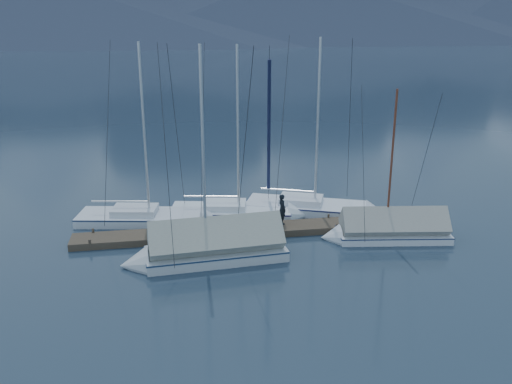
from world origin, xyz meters
TOP-DOWN VIEW (x-y plane):
  - ground at (0.00, 0.00)m, footprint 1000.00×1000.00m
  - dock at (0.00, 2.00)m, footprint 18.00×1.50m
  - mooring_posts at (-0.50, 2.00)m, footprint 15.12×1.52m
  - sailboat_open_left at (-4.77, 4.47)m, footprint 7.99×3.72m
  - sailboat_open_mid at (0.01, 4.52)m, footprint 7.87×3.71m
  - sailboat_open_right at (4.29, 4.38)m, footprint 8.12×5.01m
  - sailboat_covered_near at (6.05, 0.25)m, footprint 6.47×2.92m
  - sailboat_covered_far at (-2.88, -0.72)m, footprint 7.50×3.13m
  - person at (1.40, 2.28)m, footprint 0.51×0.65m

SIDE VIEW (x-z plane):
  - ground at x=0.00m, z-range 0.00..0.00m
  - dock at x=0.00m, z-range -0.16..0.38m
  - sailboat_open_mid at x=0.01m, z-range -4.85..5.20m
  - sailboat_open_left at x=-4.77m, z-range -4.93..5.29m
  - sailboat_open_right at x=4.29m, z-range -5.02..5.38m
  - mooring_posts at x=-0.50m, z-range 0.17..0.52m
  - sailboat_covered_near at x=6.05m, z-range -3.66..4.47m
  - sailboat_covered_far at x=-2.88m, z-range -4.66..5.67m
  - person at x=1.40m, z-range 0.34..1.91m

